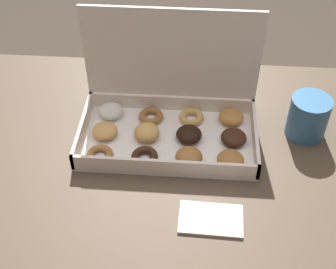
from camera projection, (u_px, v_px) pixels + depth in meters
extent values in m
cube|color=#4C3D2D|center=(155.00, 152.00, 1.12)|extent=(1.16, 0.71, 0.03)
cylinder|color=#4C3D2D|center=(13.00, 155.00, 1.62)|extent=(0.06, 0.06, 0.71)
cylinder|color=#4C3D2D|center=(324.00, 171.00, 1.57)|extent=(0.06, 0.06, 0.71)
cube|color=white|center=(168.00, 140.00, 1.12)|extent=(0.42, 0.23, 0.01)
cube|color=silver|center=(164.00, 167.00, 1.02)|extent=(0.42, 0.01, 0.04)
cube|color=silver|center=(171.00, 103.00, 1.18)|extent=(0.42, 0.01, 0.04)
cube|color=silver|center=(83.00, 128.00, 1.11)|extent=(0.01, 0.23, 0.04)
cube|color=silver|center=(255.00, 137.00, 1.09)|extent=(0.01, 0.23, 0.04)
cube|color=silver|center=(172.00, 55.00, 1.09)|extent=(0.42, 0.01, 0.24)
torus|color=#9E6633|center=(100.00, 155.00, 1.07)|extent=(0.06, 0.06, 0.02)
torus|color=#381E11|center=(145.00, 157.00, 1.06)|extent=(0.06, 0.06, 0.02)
ellipsoid|color=#9E6633|center=(189.00, 157.00, 1.05)|extent=(0.06, 0.06, 0.04)
ellipsoid|color=#9E6633|center=(230.00, 160.00, 1.05)|extent=(0.06, 0.06, 0.03)
ellipsoid|color=tan|center=(105.00, 131.00, 1.12)|extent=(0.06, 0.06, 0.03)
ellipsoid|color=tan|center=(147.00, 132.00, 1.11)|extent=(0.06, 0.06, 0.04)
ellipsoid|color=black|center=(189.00, 134.00, 1.11)|extent=(0.06, 0.06, 0.03)
ellipsoid|color=#381E11|center=(234.00, 137.00, 1.10)|extent=(0.06, 0.06, 0.03)
ellipsoid|color=white|center=(111.00, 111.00, 1.17)|extent=(0.06, 0.06, 0.03)
torus|color=#9E6633|center=(151.00, 116.00, 1.16)|extent=(0.06, 0.06, 0.02)
torus|color=tan|center=(191.00, 117.00, 1.16)|extent=(0.06, 0.06, 0.02)
ellipsoid|color=#B77A38|center=(231.00, 117.00, 1.15)|extent=(0.06, 0.06, 0.03)
cylinder|color=teal|center=(308.00, 117.00, 1.11)|extent=(0.09, 0.09, 0.10)
cylinder|color=black|center=(312.00, 101.00, 1.07)|extent=(0.08, 0.08, 0.01)
cube|color=silver|center=(211.00, 219.00, 0.95)|extent=(0.13, 0.08, 0.01)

